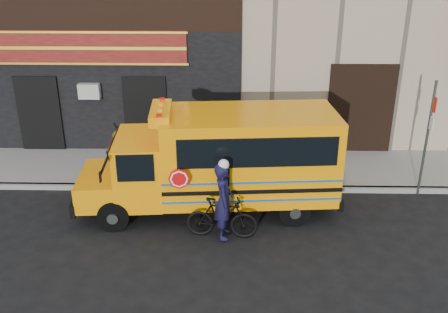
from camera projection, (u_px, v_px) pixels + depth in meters
name	position (u px, v px, depth m)	size (l,w,h in m)	color
ground	(242.00, 238.00, 12.34)	(120.00, 120.00, 0.00)	black
curb	(241.00, 188.00, 14.70)	(40.00, 0.20, 0.15)	gray
sidewalk	(240.00, 167.00, 16.08)	(40.00, 3.00, 0.15)	gray
school_bus	(223.00, 158.00, 13.14)	(7.04, 2.75, 2.92)	black
sign_pole	(428.00, 135.00, 13.79)	(0.07, 0.30, 3.38)	#404741
bicycle	(222.00, 218.00, 12.20)	(0.50, 1.78, 1.07)	black
cyclist	(224.00, 203.00, 11.99)	(0.71, 0.47, 1.95)	black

